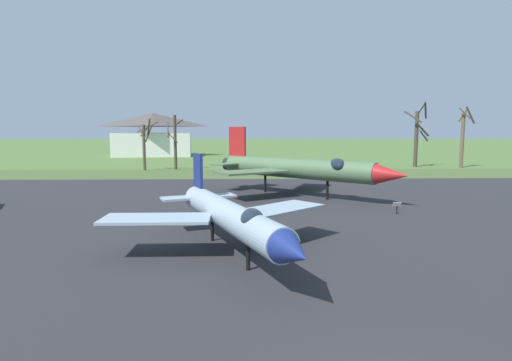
# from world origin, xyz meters

# --- Properties ---
(asphalt_apron) EXTENTS (77.44, 49.98, 0.05)m
(asphalt_apron) POSITION_xyz_m (0.00, 14.99, 0.03)
(asphalt_apron) COLOR #28282B
(asphalt_apron) RESTS_ON ground
(grass_verge_strip) EXTENTS (137.44, 12.00, 0.06)m
(grass_verge_strip) POSITION_xyz_m (0.00, 45.98, 0.03)
(grass_verge_strip) COLOR #435A2C
(grass_verge_strip) RESTS_ON ground
(jet_fighter_front_right) EXTENTS (10.29, 12.46, 4.27)m
(jet_fighter_front_right) POSITION_xyz_m (-3.40, 10.71, 1.83)
(jet_fighter_front_right) COLOR #8EA3B2
(jet_fighter_front_right) RESTS_ON ground
(jet_fighter_rear_center) EXTENTS (14.98, 13.81, 5.89)m
(jet_fighter_rear_center) POSITION_xyz_m (1.90, 27.29, 2.42)
(jet_fighter_rear_center) COLOR #4C6B47
(jet_fighter_rear_center) RESTS_ON ground
(info_placard_rear_center) EXTENTS (0.56, 0.18, 0.84)m
(info_placard_rear_center) POSITION_xyz_m (7.32, 19.58, 0.52)
(info_placard_rear_center) COLOR black
(info_placard_rear_center) RESTS_ON ground
(bare_tree_far_left) EXTENTS (3.10, 2.64, 7.32)m
(bare_tree_far_left) POSITION_xyz_m (-16.53, 51.70, 3.97)
(bare_tree_far_left) COLOR brown
(bare_tree_far_left) RESTS_ON ground
(bare_tree_left_of_center) EXTENTS (2.42, 2.41, 7.76)m
(bare_tree_left_of_center) POSITION_xyz_m (-12.47, 52.32, 4.14)
(bare_tree_left_of_center) COLOR #42382D
(bare_tree_left_of_center) RESTS_ON ground
(bare_tree_center) EXTENTS (3.87, 3.17, 9.91)m
(bare_tree_center) POSITION_xyz_m (24.00, 56.13, 5.00)
(bare_tree_center) COLOR #42382D
(bare_tree_center) RESTS_ON ground
(bare_tree_right_of_center) EXTENTS (2.66, 2.40, 9.16)m
(bare_tree_right_of_center) POSITION_xyz_m (30.25, 54.47, 4.82)
(bare_tree_right_of_center) COLOR brown
(bare_tree_right_of_center) RESTS_ON ground
(visitor_building) EXTENTS (18.55, 14.40, 9.55)m
(visitor_building) POSITION_xyz_m (-22.84, 86.94, 4.71)
(visitor_building) COLOR silver
(visitor_building) RESTS_ON ground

